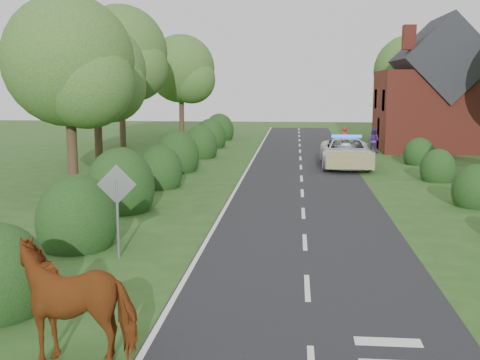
# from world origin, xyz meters

# --- Properties ---
(ground) EXTENTS (120.00, 120.00, 0.00)m
(ground) POSITION_xyz_m (0.00, 0.00, 0.00)
(ground) COLOR #264D1A
(road) EXTENTS (6.00, 70.00, 0.02)m
(road) POSITION_xyz_m (0.00, 15.00, 0.01)
(road) COLOR black
(road) RESTS_ON ground
(road_markings) EXTENTS (4.96, 70.00, 0.01)m
(road_markings) POSITION_xyz_m (-1.60, 12.93, 0.03)
(road_markings) COLOR white
(road_markings) RESTS_ON road
(hedgerow_left) EXTENTS (2.75, 50.41, 3.00)m
(hedgerow_left) POSITION_xyz_m (-6.51, 11.69, 0.75)
(hedgerow_left) COLOR black
(hedgerow_left) RESTS_ON ground
(hedgerow_right) EXTENTS (2.10, 45.78, 2.10)m
(hedgerow_right) POSITION_xyz_m (6.60, 11.21, 0.55)
(hedgerow_right) COLOR black
(hedgerow_right) RESTS_ON ground
(tree_left_a) EXTENTS (5.74, 5.60, 8.38)m
(tree_left_a) POSITION_xyz_m (-9.75, 11.86, 5.34)
(tree_left_a) COLOR #332316
(tree_left_a) RESTS_ON ground
(tree_left_b) EXTENTS (5.74, 5.60, 8.07)m
(tree_left_b) POSITION_xyz_m (-11.25, 19.86, 5.04)
(tree_left_b) COLOR #332316
(tree_left_b) RESTS_ON ground
(tree_left_c) EXTENTS (6.97, 6.80, 10.22)m
(tree_left_c) POSITION_xyz_m (-12.70, 29.83, 6.53)
(tree_left_c) COLOR #332316
(tree_left_c) RESTS_ON ground
(tree_left_d) EXTENTS (6.15, 6.00, 8.89)m
(tree_left_d) POSITION_xyz_m (-10.23, 39.85, 5.64)
(tree_left_d) COLOR #332316
(tree_left_d) RESTS_ON ground
(tree_right_c) EXTENTS (6.15, 6.00, 8.58)m
(tree_right_c) POSITION_xyz_m (9.27, 37.85, 5.34)
(tree_right_c) COLOR #332316
(tree_right_c) RESTS_ON ground
(road_sign) EXTENTS (1.06, 0.08, 2.53)m
(road_sign) POSITION_xyz_m (-5.00, 2.00, 1.65)
(road_sign) COLOR gray
(road_sign) RESTS_ON ground
(house) EXTENTS (8.00, 7.40, 9.17)m
(house) POSITION_xyz_m (9.49, 30.00, 3.79)
(house) COLOR maroon
(house) RESTS_ON ground
(cow) EXTENTS (2.62, 1.64, 1.74)m
(cow) POSITION_xyz_m (-3.95, -3.81, 0.87)
(cow) COLOR maroon
(cow) RESTS_ON ground
(police_van) EXTENTS (2.80, 6.02, 1.80)m
(police_van) POSITION_xyz_m (2.50, 20.43, 0.83)
(police_van) COLOR silver
(police_van) RESTS_ON ground
(pedestrian_red) EXTENTS (0.71, 0.56, 1.71)m
(pedestrian_red) POSITION_xyz_m (2.96, 28.06, 0.85)
(pedestrian_red) COLOR maroon
(pedestrian_red) RESTS_ON ground
(pedestrian_purple) EXTENTS (1.00, 0.93, 1.65)m
(pedestrian_purple) POSITION_xyz_m (4.89, 27.60, 0.83)
(pedestrian_purple) COLOR #432576
(pedestrian_purple) RESTS_ON ground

